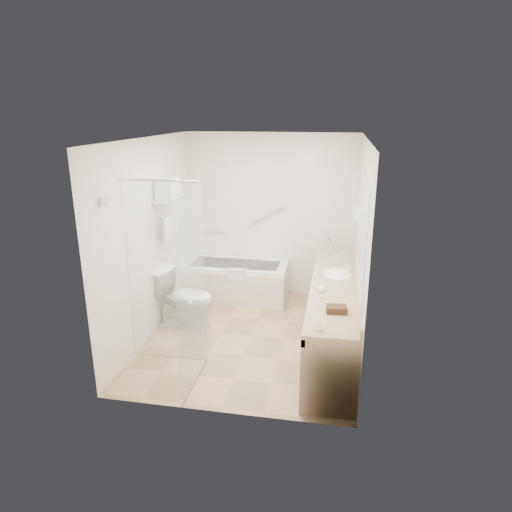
% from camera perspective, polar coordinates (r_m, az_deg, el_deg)
% --- Properties ---
extents(floor, '(3.20, 3.20, 0.00)m').
position_cam_1_polar(floor, '(6.03, -0.52, -9.95)').
color(floor, tan).
rests_on(floor, ground).
extents(ceiling, '(2.60, 3.20, 0.10)m').
position_cam_1_polar(ceiling, '(5.35, -0.60, 14.48)').
color(ceiling, silver).
rests_on(ceiling, wall_back).
extents(wall_back, '(2.60, 0.10, 2.50)m').
position_cam_1_polar(wall_back, '(7.09, 1.91, 5.09)').
color(wall_back, silver).
rests_on(wall_back, ground).
extents(wall_front, '(2.60, 0.10, 2.50)m').
position_cam_1_polar(wall_front, '(4.09, -4.85, -4.69)').
color(wall_front, silver).
rests_on(wall_front, ground).
extents(wall_left, '(0.10, 3.20, 2.50)m').
position_cam_1_polar(wall_left, '(5.94, -12.97, 2.12)').
color(wall_left, silver).
rests_on(wall_left, ground).
extents(wall_right, '(0.10, 3.20, 2.50)m').
position_cam_1_polar(wall_right, '(5.48, 12.92, 0.79)').
color(wall_right, silver).
rests_on(wall_right, ground).
extents(bathtub, '(1.60, 0.73, 0.59)m').
position_cam_1_polar(bathtub, '(7.12, -2.59, -3.05)').
color(bathtub, white).
rests_on(bathtub, floor).
extents(grab_bar_short, '(0.40, 0.03, 0.03)m').
position_cam_1_polar(grab_bar_short, '(7.32, -5.54, 3.01)').
color(grab_bar_short, silver).
rests_on(grab_bar_short, wall_back).
extents(grab_bar_long, '(0.53, 0.03, 0.33)m').
position_cam_1_polar(grab_bar_long, '(7.06, 1.46, 5.04)').
color(grab_bar_long, silver).
rests_on(grab_bar_long, wall_back).
extents(shower_enclosure, '(0.96, 0.91, 2.11)m').
position_cam_1_polar(shower_enclosure, '(4.94, -9.84, -3.15)').
color(shower_enclosure, silver).
rests_on(shower_enclosure, floor).
extents(towel_shelf, '(0.24, 0.55, 0.81)m').
position_cam_1_polar(towel_shelf, '(6.10, -10.89, 7.51)').
color(towel_shelf, silver).
rests_on(towel_shelf, wall_left).
extents(vanity_counter, '(0.55, 2.70, 0.95)m').
position_cam_1_polar(vanity_counter, '(5.53, 9.68, -5.54)').
color(vanity_counter, tan).
rests_on(vanity_counter, floor).
extents(sink, '(0.40, 0.52, 0.14)m').
position_cam_1_polar(sink, '(5.84, 10.15, -2.40)').
color(sink, white).
rests_on(sink, vanity_counter).
extents(faucet, '(0.03, 0.03, 0.14)m').
position_cam_1_polar(faucet, '(5.81, 11.64, -1.46)').
color(faucet, silver).
rests_on(faucet, vanity_counter).
extents(mirror, '(0.02, 2.00, 1.20)m').
position_cam_1_polar(mirror, '(5.25, 13.09, 3.45)').
color(mirror, silver).
rests_on(mirror, wall_right).
extents(hairdryer_unit, '(0.08, 0.10, 0.18)m').
position_cam_1_polar(hairdryer_unit, '(6.44, 12.29, 5.21)').
color(hairdryer_unit, white).
rests_on(hairdryer_unit, wall_right).
extents(toilet, '(0.88, 0.57, 0.80)m').
position_cam_1_polar(toilet, '(6.22, -8.96, -5.23)').
color(toilet, white).
rests_on(toilet, floor).
extents(amenity_basket, '(0.22, 0.16, 0.07)m').
position_cam_1_polar(amenity_basket, '(4.72, 10.03, -6.57)').
color(amenity_basket, '#3F2716').
rests_on(amenity_basket, vanity_counter).
extents(soap_bottle_a, '(0.10, 0.13, 0.05)m').
position_cam_1_polar(soap_bottle_a, '(4.33, 7.77, -8.87)').
color(soap_bottle_a, white).
rests_on(soap_bottle_a, vanity_counter).
extents(soap_bottle_b, '(0.09, 0.12, 0.09)m').
position_cam_1_polar(soap_bottle_b, '(5.20, 8.21, -3.98)').
color(soap_bottle_b, white).
rests_on(soap_bottle_b, vanity_counter).
extents(water_bottle_left, '(0.06, 0.06, 0.18)m').
position_cam_1_polar(water_bottle_left, '(6.03, 9.15, -0.56)').
color(water_bottle_left, silver).
rests_on(water_bottle_left, vanity_counter).
extents(water_bottle_mid, '(0.07, 0.07, 0.22)m').
position_cam_1_polar(water_bottle_mid, '(6.61, 9.08, 1.25)').
color(water_bottle_mid, silver).
rests_on(water_bottle_mid, vanity_counter).
extents(water_bottle_right, '(0.05, 0.05, 0.18)m').
position_cam_1_polar(water_bottle_right, '(6.61, 9.36, 1.06)').
color(water_bottle_right, silver).
rests_on(water_bottle_right, vanity_counter).
extents(drinking_glass_near, '(0.08, 0.08, 0.08)m').
position_cam_1_polar(drinking_glass_near, '(6.29, 9.94, -0.22)').
color(drinking_glass_near, silver).
rests_on(drinking_glass_near, vanity_counter).
extents(drinking_glass_far, '(0.09, 0.09, 0.09)m').
position_cam_1_polar(drinking_glass_far, '(6.16, 10.08, -0.57)').
color(drinking_glass_far, silver).
rests_on(drinking_glass_far, vanity_counter).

